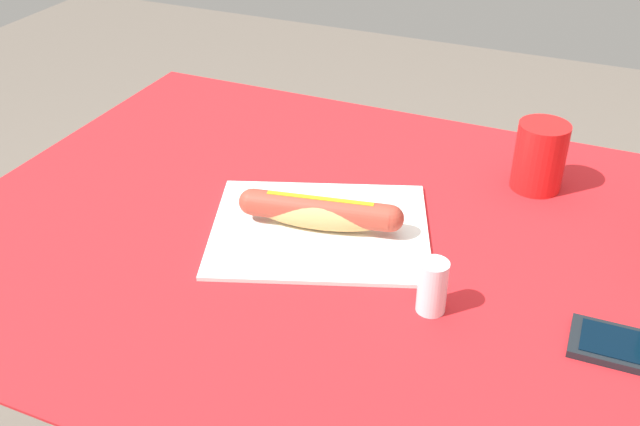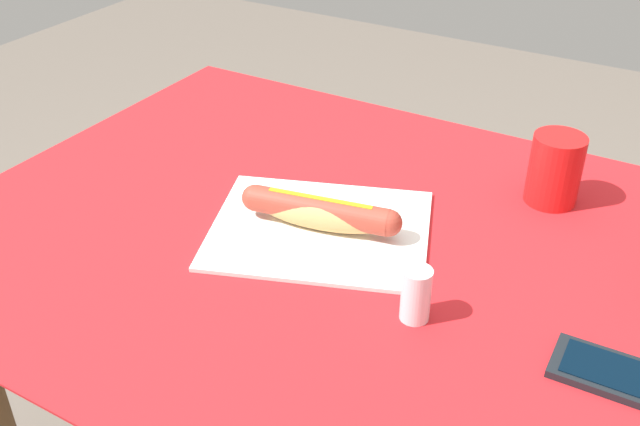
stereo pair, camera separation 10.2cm
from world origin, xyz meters
The scene contains 6 objects.
dining_table centered at (0.00, 0.00, 0.63)m, with size 1.15×0.85×0.78m.
paper_wrapper centered at (0.05, 0.00, 0.78)m, with size 0.30×0.25×0.01m, color white.
hot_dog centered at (0.05, 0.00, 0.81)m, with size 0.23×0.08×0.05m.
cell_phone centered at (-0.38, 0.09, 0.78)m, with size 0.15×0.07×0.01m.
drinking_cup centered at (-0.21, -0.25, 0.83)m, with size 0.08×0.08×0.11m, color red.
salt_shaker centered at (-0.14, 0.10, 0.81)m, with size 0.04×0.04×0.07m, color silver.
Camera 2 is at (-0.39, 0.75, 1.36)m, focal length 41.40 mm.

